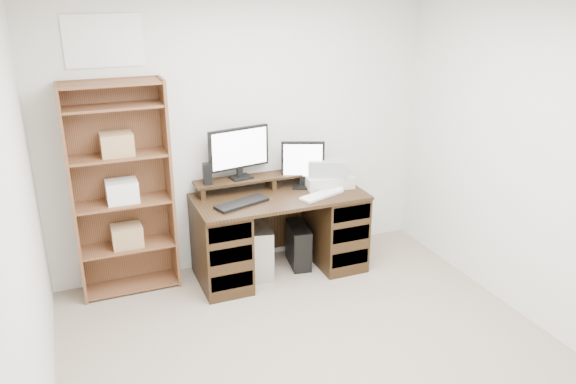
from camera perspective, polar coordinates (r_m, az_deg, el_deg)
room at (r=3.28m, az=6.01°, el=-2.06°), size 3.54×4.04×2.54m
desk at (r=5.07m, az=-0.90°, el=-4.09°), size 1.50×0.70×0.75m
riser_shelf at (r=5.09m, az=-1.76°, el=1.48°), size 1.40×0.22×0.12m
monitor_wide at (r=4.94m, az=-5.00°, el=4.26°), size 0.57×0.18×0.45m
monitor_small at (r=5.06m, az=1.51°, el=3.01°), size 0.37×0.21×0.43m
speaker at (r=4.86m, az=-8.20°, el=1.84°), size 0.08×0.08×0.18m
keyboard_black at (r=4.72m, az=-4.71°, el=-1.16°), size 0.50×0.30×0.03m
keyboard_white at (r=4.92m, az=3.46°, el=-0.28°), size 0.45×0.27×0.02m
mouse at (r=5.05m, az=5.24°, el=0.35°), size 0.10×0.08×0.03m
printer at (r=5.16m, az=4.03°, el=1.25°), size 0.46×0.37×0.11m
basket at (r=5.12m, az=4.06°, el=2.60°), size 0.42×0.37×0.15m
tower_silver at (r=5.13m, az=-2.91°, el=-5.74°), size 0.31×0.50×0.47m
tower_black at (r=5.27m, az=1.05°, el=-5.44°), size 0.23×0.41×0.39m
bookshelf at (r=4.80m, az=-16.55°, el=0.38°), size 0.80×0.30×1.80m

